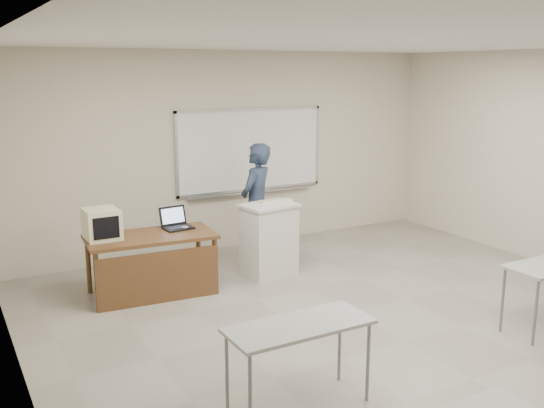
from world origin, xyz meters
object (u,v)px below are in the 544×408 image
podium (269,239)px  mouse (185,228)px  instructor_desk (154,252)px  keyboard (276,201)px  presenter (256,203)px  laptop (177,223)px  crt_monitor (101,224)px  whiteboard (251,151)px

podium → mouse: 1.18m
instructor_desk → keyboard: (1.75, 0.09, 0.43)m
keyboard → presenter: 0.53m
laptop → mouse: bearing=-62.5°
crt_monitor → laptop: (0.95, 0.03, -0.12)m
podium → laptop: (-1.20, 0.26, 0.32)m
laptop → whiteboard: bearing=30.8°
presenter → laptop: bearing=-21.0°
instructor_desk → mouse: size_ratio=15.20×
laptop → mouse: laptop is taller
crt_monitor → whiteboard: bearing=24.9°
podium → mouse: podium is taller
whiteboard → presenter: size_ratio=1.44×
presenter → instructor_desk: bearing=-15.9°
crt_monitor → presenter: bearing=8.9°
podium → mouse: (-1.13, 0.15, 0.28)m
mouse → presenter: 1.34m
whiteboard → keyboard: (-0.35, -1.39, -0.49)m
instructor_desk → presenter: 1.85m
whiteboard → laptop: whiteboard is taller
mouse → presenter: size_ratio=0.06×
podium → presenter: presenter is taller
whiteboard → mouse: 2.22m
laptop → presenter: size_ratio=0.21×
mouse → instructor_desk: bearing=-161.3°
laptop → podium: bearing=-16.8°
mouse → keyboard: (1.28, -0.07, 0.22)m
instructor_desk → crt_monitor: bearing=161.3°
laptop → presenter: presenter is taller
whiteboard → mouse: (-1.63, -1.32, -0.71)m
podium → keyboard: 0.53m
podium → keyboard: keyboard is taller
keyboard → presenter: presenter is taller
instructor_desk → podium: (1.60, 0.01, -0.07)m
instructor_desk → crt_monitor: crt_monitor is taller
podium → laptop: size_ratio=2.77×
podium → presenter: size_ratio=0.57×
whiteboard → presenter: bearing=-113.1°
crt_monitor → mouse: size_ratio=4.41×
whiteboard → laptop: bearing=-144.5°
crt_monitor → presenter: presenter is taller
podium → crt_monitor: bearing=166.7°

